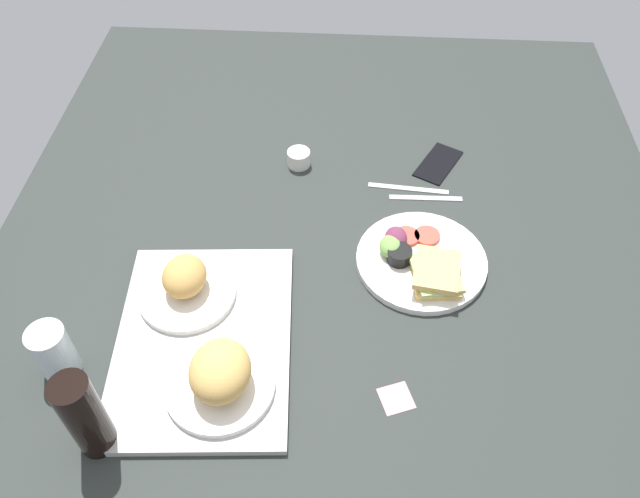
% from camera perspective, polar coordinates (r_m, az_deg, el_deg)
% --- Properties ---
extents(ground_plane, '(1.90, 1.50, 0.03)m').
position_cam_1_polar(ground_plane, '(1.34, 1.22, -2.25)').
color(ground_plane, '#282D2B').
extents(serving_tray, '(0.47, 0.36, 0.02)m').
position_cam_1_polar(serving_tray, '(1.24, -10.47, -8.16)').
color(serving_tray, '#B2B2AD').
rests_on(serving_tray, ground_plane).
extents(bread_plate_near, '(0.20, 0.20, 0.10)m').
position_cam_1_polar(bread_plate_near, '(1.13, -9.03, -11.25)').
color(bread_plate_near, white).
rests_on(bread_plate_near, serving_tray).
extents(bread_plate_far, '(0.19, 0.19, 0.08)m').
position_cam_1_polar(bread_plate_far, '(1.28, -12.05, -3.14)').
color(bread_plate_far, white).
rests_on(bread_plate_far, serving_tray).
extents(plate_with_salad, '(0.28, 0.28, 0.05)m').
position_cam_1_polar(plate_with_salad, '(1.34, 9.03, -1.01)').
color(plate_with_salad, white).
rests_on(plate_with_salad, ground_plane).
extents(drinking_glass, '(0.07, 0.07, 0.12)m').
position_cam_1_polar(drinking_glass, '(1.24, -22.93, -8.60)').
color(drinking_glass, silver).
rests_on(drinking_glass, ground_plane).
extents(soda_bottle, '(0.06, 0.06, 0.19)m').
position_cam_1_polar(soda_bottle, '(1.11, -20.53, -13.95)').
color(soda_bottle, black).
rests_on(soda_bottle, ground_plane).
extents(espresso_cup, '(0.06, 0.06, 0.04)m').
position_cam_1_polar(espresso_cup, '(1.55, -1.94, 8.21)').
color(espresso_cup, silver).
rests_on(espresso_cup, ground_plane).
extents(fork, '(0.02, 0.17, 0.01)m').
position_cam_1_polar(fork, '(1.50, 9.56, 4.60)').
color(fork, '#B7B7BC').
rests_on(fork, ground_plane).
extents(knife, '(0.03, 0.19, 0.01)m').
position_cam_1_polar(knife, '(1.51, 7.99, 5.47)').
color(knife, '#B7B7BC').
rests_on(knife, ground_plane).
extents(cell_phone, '(0.16, 0.13, 0.01)m').
position_cam_1_polar(cell_phone, '(1.59, 10.65, 7.66)').
color(cell_phone, black).
rests_on(cell_phone, ground_plane).
extents(sticky_note, '(0.07, 0.07, 0.00)m').
position_cam_1_polar(sticky_note, '(1.17, 6.90, -13.26)').
color(sticky_note, pink).
rests_on(sticky_note, ground_plane).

